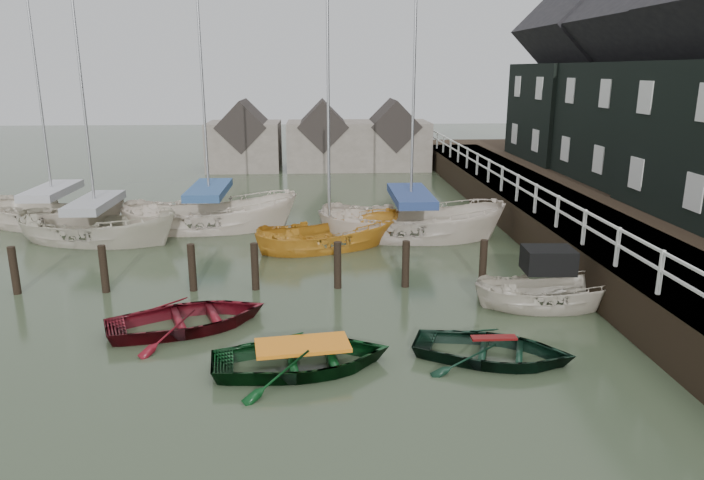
{
  "coord_description": "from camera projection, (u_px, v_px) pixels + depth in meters",
  "views": [
    {
      "loc": [
        0.68,
        -14.44,
        6.22
      ],
      "look_at": [
        1.63,
        3.2,
        1.4
      ],
      "focal_mm": 32.0,
      "sensor_mm": 36.0,
      "label": 1
    }
  ],
  "objects": [
    {
      "name": "land_strip",
      "position": [
        665.0,
        225.0,
        25.92
      ],
      "size": [
        14.0,
        38.0,
        1.5
      ],
      "primitive_type": "cube",
      "color": "black",
      "rests_on": "ground"
    },
    {
      "name": "rowboat_dkgreen",
      "position": [
        492.0,
        359.0,
        13.91
      ],
      "size": [
        4.11,
        3.49,
        0.72
      ],
      "primitive_type": "imported",
      "rotation": [
        0.0,
        0.0,
        1.24
      ],
      "color": "black",
      "rests_on": "ground"
    },
    {
      "name": "rowboat_green",
      "position": [
        303.0,
        368.0,
        13.49
      ],
      "size": [
        4.19,
        3.26,
        0.8
      ],
      "primitive_type": "imported",
      "rotation": [
        0.0,
        0.0,
        1.71
      ],
      "color": "black",
      "rests_on": "ground"
    },
    {
      "name": "ground",
      "position": [
        293.0,
        329.0,
        15.51
      ],
      "size": [
        120.0,
        120.0,
        0.0
      ],
      "primitive_type": "plane",
      "color": "#2D3924",
      "rests_on": "ground"
    },
    {
      "name": "pier",
      "position": [
        536.0,
        210.0,
        25.45
      ],
      "size": [
        3.04,
        32.0,
        2.7
      ],
      "color": "black",
      "rests_on": "ground"
    },
    {
      "name": "sailboat_a",
      "position": [
        99.0,
        240.0,
        23.44
      ],
      "size": [
        6.73,
        3.85,
        10.91
      ],
      "rotation": [
        0.0,
        0.0,
        1.33
      ],
      "color": "beige",
      "rests_on": "ground"
    },
    {
      "name": "sailboat_e",
      "position": [
        56.0,
        226.0,
        25.55
      ],
      "size": [
        6.96,
        4.29,
        10.83
      ],
      "rotation": [
        0.0,
        0.0,
        1.27
      ],
      "color": "beige",
      "rests_on": "ground"
    },
    {
      "name": "rowboat_red",
      "position": [
        189.0,
        328.0,
        15.59
      ],
      "size": [
        4.63,
        3.99,
        0.81
      ],
      "primitive_type": "imported",
      "rotation": [
        0.0,
        0.0,
        1.94
      ],
      "color": "#530B13",
      "rests_on": "ground"
    },
    {
      "name": "sailboat_b",
      "position": [
        211.0,
        227.0,
        25.26
      ],
      "size": [
        7.11,
        3.1,
        11.3
      ],
      "rotation": [
        0.0,
        0.0,
        1.64
      ],
      "color": "beige",
      "rests_on": "ground"
    },
    {
      "name": "sailboat_d",
      "position": [
        410.0,
        236.0,
        23.99
      ],
      "size": [
        7.36,
        3.63,
        11.49
      ],
      "rotation": [
        0.0,
        0.0,
        1.43
      ],
      "color": "beige",
      "rests_on": "ground"
    },
    {
      "name": "sailboat_c",
      "position": [
        330.0,
        247.0,
        22.7
      ],
      "size": [
        5.9,
        3.86,
        9.74
      ],
      "rotation": [
        0.0,
        0.0,
        1.92
      ],
      "color": "#BA7B22",
      "rests_on": "ground"
    },
    {
      "name": "far_sheds",
      "position": [
        320.0,
        140.0,
        40.11
      ],
      "size": [
        14.0,
        4.08,
        4.39
      ],
      "color": "#665B51",
      "rests_on": "ground"
    },
    {
      "name": "motorboat",
      "position": [
        547.0,
        304.0,
        16.91
      ],
      "size": [
        4.06,
        1.72,
        2.38
      ],
      "rotation": [
        0.0,
        0.0,
        1.51
      ],
      "color": "#BDB4A1",
      "rests_on": "ground"
    },
    {
      "name": "mooring_pilings",
      "position": [
        258.0,
        273.0,
        18.21
      ],
      "size": [
        13.72,
        0.22,
        1.8
      ],
      "color": "black",
      "rests_on": "ground"
    }
  ]
}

